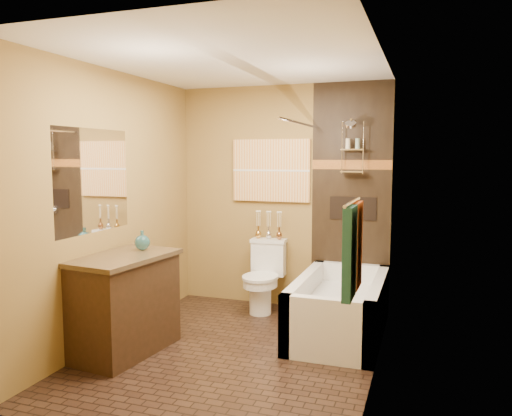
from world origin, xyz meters
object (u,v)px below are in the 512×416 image
at_px(sunset_painting, 271,170).
at_px(toilet, 264,276).
at_px(bathtub, 340,312).
at_px(vanity, 123,303).

relative_size(sunset_painting, toilet, 1.16).
bearing_deg(sunset_painting, bathtub, -38.12).
bearing_deg(bathtub, vanity, -148.80).
bearing_deg(toilet, sunset_painting, 86.38).
height_order(sunset_painting, bathtub, sunset_painting).
relative_size(sunset_painting, bathtub, 0.60).
distance_m(sunset_painting, bathtub, 1.77).
height_order(toilet, vanity, vanity).
xyz_separation_m(bathtub, toilet, (-0.92, 0.46, 0.17)).
xyz_separation_m(sunset_painting, bathtub, (0.92, -0.73, -1.33)).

